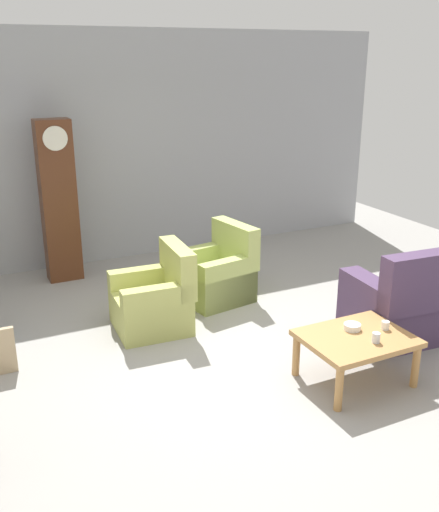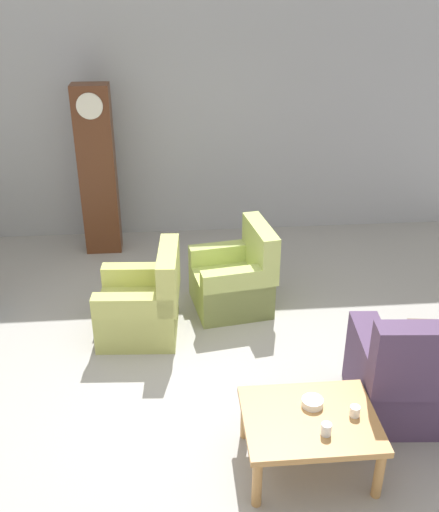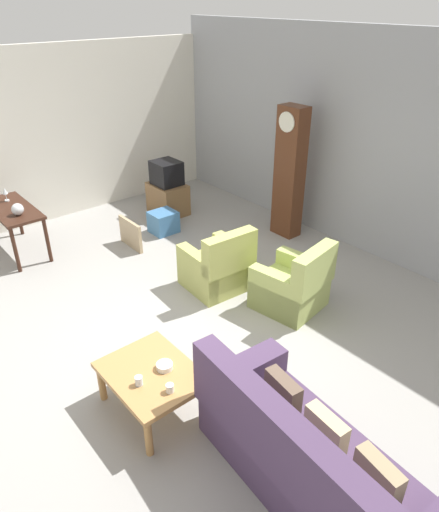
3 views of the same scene
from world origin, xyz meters
The scene contains 9 objects.
ground_plane centered at (0.00, 0.00, 0.00)m, with size 10.40×10.40×0.00m, color #999691.
garage_door_wall centered at (0.00, 3.60, 1.60)m, with size 8.40×0.16×3.20m, color #9EA0A5.
armchair_olive_near centered at (-0.49, 1.07, 0.31)m, with size 0.84×0.81×0.92m.
armchair_olive_far centered at (0.48, 1.51, 0.31)m, with size 0.90×0.87×0.92m.
coffee_table_wood centered at (0.77, -0.78, 0.39)m, with size 0.96×0.76×0.46m.
grandfather_clock centered at (-1.05, 3.03, 1.06)m, with size 0.44×0.30×2.10m.
cup_white_porcelain centered at (1.08, -0.78, 0.50)m, with size 0.07×0.07×0.08m, color white.
cup_blue_rimmed centered at (0.83, -0.95, 0.50)m, with size 0.07×0.07×0.09m, color silver.
bowl_white_stacked centered at (0.81, -0.65, 0.48)m, with size 0.16×0.16×0.06m, color white.
Camera 1 is at (-2.44, -4.48, 2.86)m, focal length 41.07 mm.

